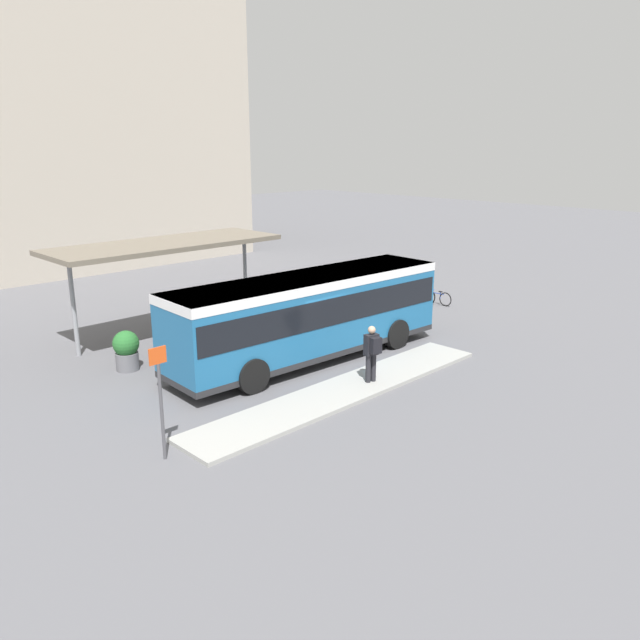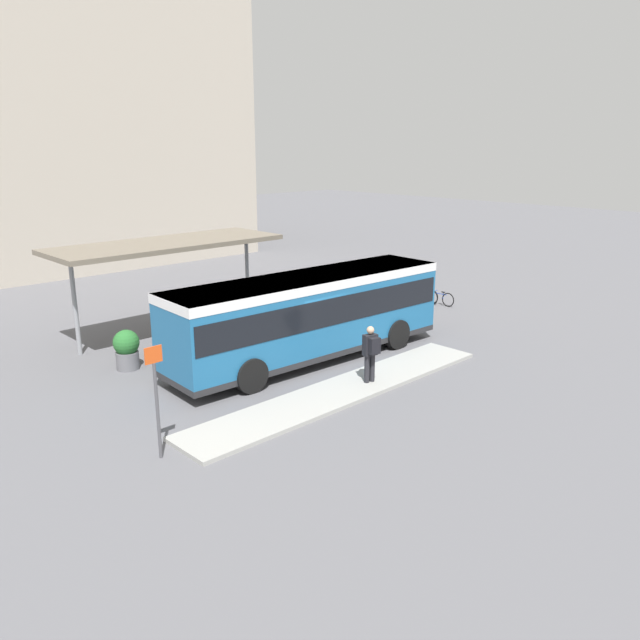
{
  "view_description": "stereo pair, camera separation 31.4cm",
  "coord_description": "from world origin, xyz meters",
  "views": [
    {
      "loc": [
        -14.16,
        -14.84,
        7.23
      ],
      "look_at": [
        0.52,
        0.0,
        1.34
      ],
      "focal_mm": 35.0,
      "sensor_mm": 36.0,
      "label": 1
    },
    {
      "loc": [
        -13.93,
        -15.06,
        7.23
      ],
      "look_at": [
        0.52,
        0.0,
        1.34
      ],
      "focal_mm": 35.0,
      "sensor_mm": 36.0,
      "label": 2
    }
  ],
  "objects": [
    {
      "name": "potted_planter_near_shelter",
      "position": [
        -4.98,
        3.52,
        0.7
      ],
      "size": [
        0.86,
        0.86,
        1.35
      ],
      "color": "slate",
      "rests_on": "ground_plane"
    },
    {
      "name": "bicycle_blue",
      "position": [
        9.64,
        1.42,
        0.33
      ],
      "size": [
        0.48,
        1.54,
        0.66
      ],
      "rotation": [
        0.0,
        0.0,
        1.58
      ],
      "color": "black",
      "rests_on": "ground_plane"
    },
    {
      "name": "city_bus",
      "position": [
        0.01,
        -0.0,
        1.74
      ],
      "size": [
        10.55,
        2.97,
        2.97
      ],
      "rotation": [
        0.0,
        0.0,
        -0.05
      ],
      "color": "#1E6093",
      "rests_on": "ground_plane"
    },
    {
      "name": "pedestrian_waiting",
      "position": [
        -0.29,
        -3.1,
        1.15
      ],
      "size": [
        0.48,
        0.53,
        1.8
      ],
      "rotation": [
        0.0,
        0.0,
        1.34
      ],
      "color": "#232328",
      "rests_on": "curb_island"
    },
    {
      "name": "station_building",
      "position": [
        -0.69,
        24.91,
        8.05
      ],
      "size": [
        27.08,
        11.59,
        16.11
      ],
      "color": "#B2A899",
      "rests_on": "ground_plane"
    },
    {
      "name": "platform_sign",
      "position": [
        -7.36,
        -2.71,
        1.56
      ],
      "size": [
        0.44,
        0.08,
        2.8
      ],
      "color": "#4C4C51",
      "rests_on": "ground_plane"
    },
    {
      "name": "bicycle_white",
      "position": [
        9.44,
        2.96,
        0.33
      ],
      "size": [
        0.48,
        1.53,
        0.66
      ],
      "rotation": [
        0.0,
        0.0,
        -1.68
      ],
      "color": "black",
      "rests_on": "ground_plane"
    },
    {
      "name": "bicycle_yellow",
      "position": [
        9.55,
        2.19,
        0.35
      ],
      "size": [
        0.48,
        1.59,
        0.69
      ],
      "rotation": [
        0.0,
        0.0,
        -1.73
      ],
      "color": "black",
      "rests_on": "ground_plane"
    },
    {
      "name": "ground_plane",
      "position": [
        0.0,
        0.0,
        0.0
      ],
      "size": [
        120.0,
        120.0,
        0.0
      ],
      "primitive_type": "plane",
      "color": "#5B5B60"
    },
    {
      "name": "station_shelter",
      "position": [
        -1.76,
        6.07,
        3.51
      ],
      "size": [
        8.86,
        3.23,
        3.66
      ],
      "color": "#706656",
      "rests_on": "ground_plane"
    },
    {
      "name": "curb_island",
      "position": [
        -1.28,
        -2.9,
        0.06
      ],
      "size": [
        11.22,
        1.8,
        0.12
      ],
      "color": "#9E9E99",
      "rests_on": "ground_plane"
    },
    {
      "name": "potted_planter_far_side",
      "position": [
        -2.79,
        3.58,
        0.64
      ],
      "size": [
        0.89,
        0.89,
        1.25
      ],
      "color": "slate",
      "rests_on": "ground_plane"
    }
  ]
}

